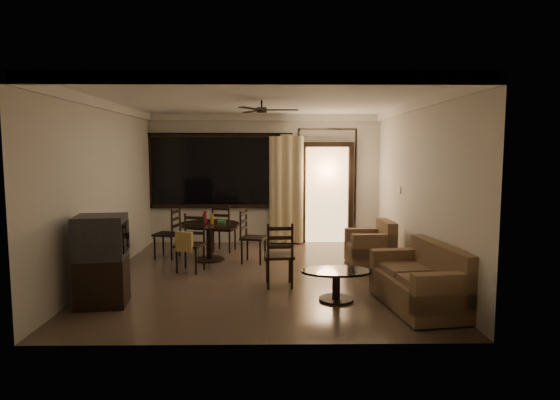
{
  "coord_description": "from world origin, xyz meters",
  "views": [
    {
      "loc": [
        0.19,
        -7.44,
        2.01
      ],
      "look_at": [
        0.29,
        0.2,
        1.21
      ],
      "focal_mm": 30.0,
      "sensor_mm": 36.0,
      "label": 1
    }
  ],
  "objects_px": {
    "dining_chair_south": "(190,254)",
    "armchair": "(373,247)",
    "dining_chair_east": "(253,247)",
    "coffee_table": "(336,280)",
    "dining_table": "(209,231)",
    "side_chair": "(279,267)",
    "dining_chair_north": "(224,237)",
    "sofa": "(423,283)",
    "tv_cabinet": "(102,260)",
    "dining_chair_west": "(168,243)"
  },
  "relations": [
    {
      "from": "dining_chair_south",
      "to": "tv_cabinet",
      "type": "height_order",
      "value": "tv_cabinet"
    },
    {
      "from": "dining_table",
      "to": "dining_chair_north",
      "type": "bearing_deg",
      "value": 76.2
    },
    {
      "from": "armchair",
      "to": "coffee_table",
      "type": "xyz_separation_m",
      "value": [
        -0.91,
        -1.98,
        -0.04
      ]
    },
    {
      "from": "armchair",
      "to": "side_chair",
      "type": "bearing_deg",
      "value": -144.46
    },
    {
      "from": "dining_table",
      "to": "dining_chair_east",
      "type": "relative_size",
      "value": 1.16
    },
    {
      "from": "tv_cabinet",
      "to": "coffee_table",
      "type": "xyz_separation_m",
      "value": [
        3.08,
        0.15,
        -0.32
      ]
    },
    {
      "from": "dining_chair_west",
      "to": "dining_chair_south",
      "type": "bearing_deg",
      "value": 44.3
    },
    {
      "from": "dining_table",
      "to": "dining_chair_south",
      "type": "bearing_deg",
      "value": -104.06
    },
    {
      "from": "tv_cabinet",
      "to": "side_chair",
      "type": "relative_size",
      "value": 1.22
    },
    {
      "from": "dining_chair_south",
      "to": "dining_chair_north",
      "type": "height_order",
      "value": "same"
    },
    {
      "from": "sofa",
      "to": "side_chair",
      "type": "xyz_separation_m",
      "value": [
        -1.84,
        0.98,
        -0.03
      ]
    },
    {
      "from": "dining_chair_south",
      "to": "side_chair",
      "type": "height_order",
      "value": "side_chair"
    },
    {
      "from": "coffee_table",
      "to": "armchair",
      "type": "bearing_deg",
      "value": 65.37
    },
    {
      "from": "tv_cabinet",
      "to": "sofa",
      "type": "xyz_separation_m",
      "value": [
        4.16,
        -0.15,
        -0.27
      ]
    },
    {
      "from": "tv_cabinet",
      "to": "side_chair",
      "type": "distance_m",
      "value": 2.48
    },
    {
      "from": "sofa",
      "to": "armchair",
      "type": "xyz_separation_m",
      "value": [
        -0.17,
        2.28,
        -0.0
      ]
    },
    {
      "from": "dining_chair_west",
      "to": "dining_chair_south",
      "type": "relative_size",
      "value": 1.0
    },
    {
      "from": "dining_chair_north",
      "to": "coffee_table",
      "type": "relative_size",
      "value": 1.0
    },
    {
      "from": "sofa",
      "to": "side_chair",
      "type": "relative_size",
      "value": 1.64
    },
    {
      "from": "dining_chair_west",
      "to": "side_chair",
      "type": "distance_m",
      "value": 2.82
    },
    {
      "from": "dining_chair_east",
      "to": "dining_chair_west",
      "type": "bearing_deg",
      "value": 90.0
    },
    {
      "from": "armchair",
      "to": "tv_cabinet",
      "type": "bearing_deg",
      "value": -154.46
    },
    {
      "from": "dining_table",
      "to": "side_chair",
      "type": "distance_m",
      "value": 2.14
    },
    {
      "from": "dining_chair_north",
      "to": "armchair",
      "type": "relative_size",
      "value": 1.19
    },
    {
      "from": "dining_chair_north",
      "to": "dining_chair_east",
      "type": "bearing_deg",
      "value": 136.76
    },
    {
      "from": "dining_chair_west",
      "to": "side_chair",
      "type": "xyz_separation_m",
      "value": [
        2.08,
        -1.91,
        0.01
      ]
    },
    {
      "from": "sofa",
      "to": "armchair",
      "type": "relative_size",
      "value": 2.0
    },
    {
      "from": "dining_table",
      "to": "dining_chair_west",
      "type": "xyz_separation_m",
      "value": [
        -0.81,
        0.2,
        -0.26
      ]
    },
    {
      "from": "dining_chair_west",
      "to": "armchair",
      "type": "relative_size",
      "value": 1.19
    },
    {
      "from": "dining_chair_north",
      "to": "sofa",
      "type": "relative_size",
      "value": 0.6
    },
    {
      "from": "dining_chair_south",
      "to": "armchair",
      "type": "bearing_deg",
      "value": 21.78
    },
    {
      "from": "tv_cabinet",
      "to": "side_chair",
      "type": "height_order",
      "value": "tv_cabinet"
    },
    {
      "from": "dining_chair_south",
      "to": "dining_table",
      "type": "bearing_deg",
      "value": 89.88
    },
    {
      "from": "dining_table",
      "to": "coffee_table",
      "type": "xyz_separation_m",
      "value": [
        2.03,
        -2.38,
        -0.27
      ]
    },
    {
      "from": "dining_chair_north",
      "to": "armchair",
      "type": "xyz_separation_m",
      "value": [
        2.75,
        -1.16,
        0.04
      ]
    },
    {
      "from": "dining_chair_north",
      "to": "dining_chair_west",
      "type": "bearing_deg",
      "value": 43.24
    },
    {
      "from": "dining_chair_east",
      "to": "coffee_table",
      "type": "distance_m",
      "value": 2.5
    },
    {
      "from": "coffee_table",
      "to": "dining_table",
      "type": "bearing_deg",
      "value": 130.43
    },
    {
      "from": "side_chair",
      "to": "coffee_table",
      "type": "bearing_deg",
      "value": 134.89
    },
    {
      "from": "dining_chair_south",
      "to": "dining_chair_north",
      "type": "distance_m",
      "value": 1.64
    },
    {
      "from": "dining_chair_west",
      "to": "armchair",
      "type": "bearing_deg",
      "value": 94.84
    },
    {
      "from": "dining_chair_east",
      "to": "tv_cabinet",
      "type": "relative_size",
      "value": 0.8
    },
    {
      "from": "dining_table",
      "to": "side_chair",
      "type": "xyz_separation_m",
      "value": [
        1.27,
        -1.71,
        -0.26
      ]
    },
    {
      "from": "sofa",
      "to": "armchair",
      "type": "distance_m",
      "value": 2.29
    },
    {
      "from": "dining_table",
      "to": "sofa",
      "type": "height_order",
      "value": "dining_table"
    },
    {
      "from": "dining_table",
      "to": "dining_chair_north",
      "type": "relative_size",
      "value": 1.16
    },
    {
      "from": "tv_cabinet",
      "to": "armchair",
      "type": "xyz_separation_m",
      "value": [
        3.98,
        2.13,
        -0.28
      ]
    },
    {
      "from": "dining_chair_north",
      "to": "armchair",
      "type": "bearing_deg",
      "value": 171.01
    },
    {
      "from": "tv_cabinet",
      "to": "coffee_table",
      "type": "relative_size",
      "value": 1.25
    },
    {
      "from": "dining_table",
      "to": "dining_chair_east",
      "type": "height_order",
      "value": "dining_chair_east"
    }
  ]
}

